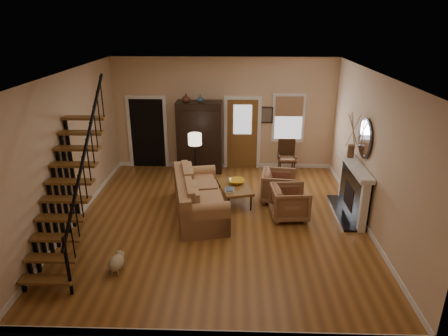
{
  "coord_description": "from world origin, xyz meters",
  "views": [
    {
      "loc": [
        0.37,
        -8.03,
        4.4
      ],
      "look_at": [
        0.1,
        0.4,
        1.15
      ],
      "focal_mm": 32.0,
      "sensor_mm": 36.0,
      "label": 1
    }
  ],
  "objects_px": {
    "armoire": "(200,137)",
    "sofa": "(200,196)",
    "armchair_right": "(279,186)",
    "coffee_table": "(235,194)",
    "side_chair": "(287,158)",
    "floor_lamp": "(195,162)",
    "armchair_left": "(290,203)"
  },
  "relations": [
    {
      "from": "armchair_right",
      "to": "floor_lamp",
      "type": "distance_m",
      "value": 2.29
    },
    {
      "from": "armchair_left",
      "to": "floor_lamp",
      "type": "distance_m",
      "value": 2.84
    },
    {
      "from": "coffee_table",
      "to": "side_chair",
      "type": "bearing_deg",
      "value": 52.26
    },
    {
      "from": "floor_lamp",
      "to": "side_chair",
      "type": "bearing_deg",
      "value": 23.4
    },
    {
      "from": "armoire",
      "to": "side_chair",
      "type": "relative_size",
      "value": 2.06
    },
    {
      "from": "armchair_left",
      "to": "armchair_right",
      "type": "distance_m",
      "value": 0.92
    },
    {
      "from": "armoire",
      "to": "floor_lamp",
      "type": "bearing_deg",
      "value": -90.06
    },
    {
      "from": "sofa",
      "to": "side_chair",
      "type": "relative_size",
      "value": 2.37
    },
    {
      "from": "armchair_right",
      "to": "sofa",
      "type": "bearing_deg",
      "value": 119.9
    },
    {
      "from": "armoire",
      "to": "armchair_right",
      "type": "bearing_deg",
      "value": -42.95
    },
    {
      "from": "floor_lamp",
      "to": "side_chair",
      "type": "relative_size",
      "value": 1.5
    },
    {
      "from": "sofa",
      "to": "armchair_right",
      "type": "height_order",
      "value": "sofa"
    },
    {
      "from": "coffee_table",
      "to": "floor_lamp",
      "type": "relative_size",
      "value": 0.77
    },
    {
      "from": "armoire",
      "to": "sofa",
      "type": "xyz_separation_m",
      "value": [
        0.23,
        -2.78,
        -0.6
      ]
    },
    {
      "from": "coffee_table",
      "to": "side_chair",
      "type": "height_order",
      "value": "side_chair"
    },
    {
      "from": "sofa",
      "to": "armchair_left",
      "type": "height_order",
      "value": "sofa"
    },
    {
      "from": "sofa",
      "to": "armchair_right",
      "type": "distance_m",
      "value": 2.07
    },
    {
      "from": "armoire",
      "to": "armchair_left",
      "type": "distance_m",
      "value": 3.77
    },
    {
      "from": "floor_lamp",
      "to": "armoire",
      "type": "bearing_deg",
      "value": 89.94
    },
    {
      "from": "sofa",
      "to": "armchair_left",
      "type": "xyz_separation_m",
      "value": [
        2.08,
        -0.13,
        -0.07
      ]
    },
    {
      "from": "sofa",
      "to": "floor_lamp",
      "type": "xyz_separation_m",
      "value": [
        -0.23,
        1.48,
        0.31
      ]
    },
    {
      "from": "sofa",
      "to": "coffee_table",
      "type": "height_order",
      "value": "sofa"
    },
    {
      "from": "armoire",
      "to": "coffee_table",
      "type": "distance_m",
      "value": 2.53
    },
    {
      "from": "coffee_table",
      "to": "armchair_right",
      "type": "height_order",
      "value": "armchair_right"
    },
    {
      "from": "armoire",
      "to": "side_chair",
      "type": "distance_m",
      "value": 2.61
    },
    {
      "from": "armchair_right",
      "to": "side_chair",
      "type": "bearing_deg",
      "value": -4.89
    },
    {
      "from": "armoire",
      "to": "side_chair",
      "type": "bearing_deg",
      "value": -4.48
    },
    {
      "from": "armchair_left",
      "to": "armchair_right",
      "type": "bearing_deg",
      "value": 5.59
    },
    {
      "from": "armoire",
      "to": "floor_lamp",
      "type": "distance_m",
      "value": 1.33
    },
    {
      "from": "coffee_table",
      "to": "armchair_right",
      "type": "distance_m",
      "value": 1.13
    },
    {
      "from": "armoire",
      "to": "sofa",
      "type": "relative_size",
      "value": 0.87
    },
    {
      "from": "coffee_table",
      "to": "floor_lamp",
      "type": "distance_m",
      "value": 1.45
    }
  ]
}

